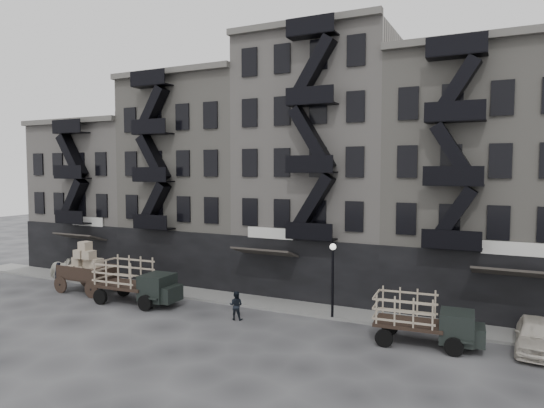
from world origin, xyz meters
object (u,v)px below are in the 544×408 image
at_px(car_east, 537,335).
at_px(horse, 60,269).
at_px(stake_truck_east, 424,316).
at_px(wagon, 86,263).
at_px(pedestrian_mid, 236,305).
at_px(stake_truck_west, 136,279).
at_px(pedestrian_west, 59,274).

bearing_deg(car_east, horse, -178.76).
bearing_deg(stake_truck_east, horse, 171.90).
distance_m(wagon, stake_truck_east, 22.35).
distance_m(horse, car_east, 31.50).
bearing_deg(stake_truck_east, pedestrian_mid, 178.76).
relative_size(wagon, car_east, 0.92).
xyz_separation_m(wagon, stake_truck_west, (5.05, -0.77, -0.39)).
xyz_separation_m(horse, pedestrian_west, (1.20, -1.13, -0.05)).
height_order(horse, stake_truck_east, stake_truck_east).
distance_m(stake_truck_east, pedestrian_mid, 10.07).
height_order(stake_truck_west, stake_truck_east, stake_truck_west).
relative_size(car_east, pedestrian_west, 2.64).
bearing_deg(pedestrian_mid, pedestrian_west, -15.96).
xyz_separation_m(horse, stake_truck_east, (26.72, -1.88, 0.51)).
bearing_deg(stake_truck_east, pedestrian_west, 174.23).
relative_size(wagon, pedestrian_mid, 2.56).
height_order(horse, pedestrian_west, horse).
height_order(pedestrian_west, pedestrian_mid, pedestrian_west).
bearing_deg(wagon, horse, 162.12).
distance_m(car_east, pedestrian_mid, 14.95).
bearing_deg(car_east, pedestrian_mid, -170.46).
distance_m(stake_truck_west, pedestrian_mid, 7.29).
relative_size(horse, pedestrian_west, 1.26).
height_order(wagon, stake_truck_east, wagon).
relative_size(pedestrian_west, pedestrian_mid, 1.06).
distance_m(car_east, pedestrian_west, 30.31).
height_order(stake_truck_west, pedestrian_west, stake_truck_west).
distance_m(stake_truck_west, stake_truck_east, 17.29).
height_order(stake_truck_east, car_east, stake_truck_east).
relative_size(stake_truck_east, pedestrian_west, 2.97).
bearing_deg(pedestrian_mid, wagon, -15.26).
xyz_separation_m(stake_truck_west, pedestrian_mid, (7.25, -0.07, -0.77)).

